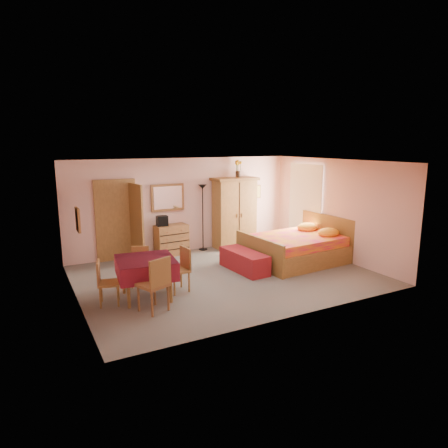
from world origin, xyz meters
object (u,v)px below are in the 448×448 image
wall_mirror (168,197)px  dining_table (146,278)px  bench (244,261)px  chair_east (178,270)px  floor_lamp (203,218)px  chair_south (153,284)px  stereo (162,221)px  chair_west (109,283)px  wardrobe (234,213)px  bed (295,241)px  chair_north (140,267)px  chest_of_drawers (172,240)px  sunflower_vase (238,169)px

wall_mirror → dining_table: bearing=-118.4°
wall_mirror → bench: wall_mirror is taller
dining_table → chair_east: 0.67m
floor_lamp → chair_south: size_ratio=1.82×
stereo → chair_west: stereo is taller
stereo → floor_lamp: 1.22m
floor_lamp → bench: (0.07, -2.18, -0.70)m
chair_south → bench: bearing=3.3°
floor_lamp → chair_south: bearing=-126.9°
wardrobe → bench: wardrobe is taller
bed → chair_east: (-3.42, -0.58, -0.10)m
bed → chair_north: size_ratio=2.89×
wardrobe → bed: 2.16m
chair_west → bench: bearing=114.4°
bench → dining_table: dining_table is taller
wall_mirror → floor_lamp: (0.97, -0.14, -0.62)m
stereo → chair_west: (-2.00, -2.70, -0.53)m
bench → chest_of_drawers: bearing=116.3°
sunflower_vase → dining_table: (-3.61, -2.73, -1.88)m
wall_mirror → bench: bearing=-66.5°
sunflower_vase → chair_north: bearing=-150.4°
sunflower_vase → chair_north: sunflower_vase is taller
sunflower_vase → chair_west: sunflower_vase is taller
stereo → chair_south: stereo is taller
chair_west → stereo: bearing=158.0°
stereo → chair_south: size_ratio=0.28×
chair_east → wardrobe: bearing=-53.8°
floor_lamp → wall_mirror: bearing=172.0°
stereo → sunflower_vase: (2.33, 0.02, 1.32)m
sunflower_vase → chair_east: 4.38m
wardrobe → chair_south: bearing=-137.5°
wall_mirror → stereo: (-0.25, -0.20, -0.59)m
chair_north → wardrobe: bearing=-129.0°
chest_of_drawers → floor_lamp: (0.97, 0.07, 0.52)m
chair_south → bed: bearing=-4.9°
floor_lamp → bench: size_ratio=1.31×
chair_south → chair_west: 0.93m
chest_of_drawers → chair_east: (-0.86, -2.65, 0.04)m
chest_of_drawers → wardrobe: size_ratio=0.43×
stereo → sunflower_vase: bearing=0.5°
sunflower_vase → bed: 2.76m
floor_lamp → stereo: bearing=-177.2°
chair_south → chair_west: chair_south is taller
floor_lamp → bench: floor_lamp is taller
stereo → chair_south: (-1.35, -3.37, -0.45)m
floor_lamp → chair_north: 3.21m
wardrobe → sunflower_vase: sunflower_vase is taller
floor_lamp → bed: bearing=-53.3°
chest_of_drawers → chair_east: bearing=-111.8°
chest_of_drawers → wall_mirror: bearing=86.0°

